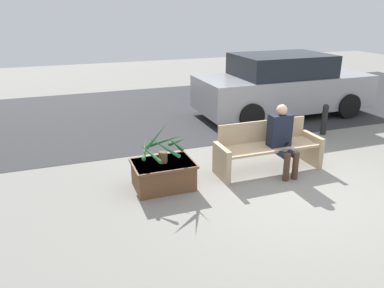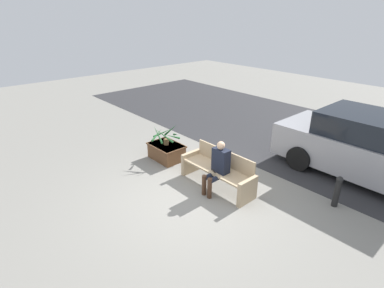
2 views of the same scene
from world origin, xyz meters
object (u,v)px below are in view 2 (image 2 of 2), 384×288
object	(u,v)px
person_seated	(218,165)
potted_plant	(166,136)
bollard_post	(337,191)
bench	(219,170)
planter_box	(167,151)
parked_car	(375,149)

from	to	relation	value
person_seated	potted_plant	size ratio (longest dim) A/B	1.55
bollard_post	bench	bearing A→B (deg)	-150.76
potted_plant	bollard_post	world-z (taller)	potted_plant
person_seated	planter_box	xyz separation A→B (m)	(-2.07, 0.13, -0.42)
bench	potted_plant	bearing A→B (deg)	-178.36
person_seated	potted_plant	world-z (taller)	person_seated
person_seated	bollard_post	world-z (taller)	person_seated
parked_car	bench	bearing A→B (deg)	-126.43
planter_box	potted_plant	bearing A→B (deg)	134.09
potted_plant	parked_car	size ratio (longest dim) A/B	0.17
potted_plant	bollard_post	distance (m)	4.35
bench	bollard_post	distance (m)	2.53
person_seated	potted_plant	bearing A→B (deg)	176.24
planter_box	parked_car	world-z (taller)	parked_car
person_seated	potted_plant	xyz separation A→B (m)	(-2.08, 0.14, 0.04)
parked_car	bollard_post	world-z (taller)	parked_car
potted_plant	parked_car	world-z (taller)	parked_car
planter_box	potted_plant	distance (m)	0.46
person_seated	planter_box	distance (m)	2.12
planter_box	person_seated	bearing A→B (deg)	-3.57
bench	planter_box	world-z (taller)	bench
parked_car	potted_plant	bearing A→B (deg)	-143.57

